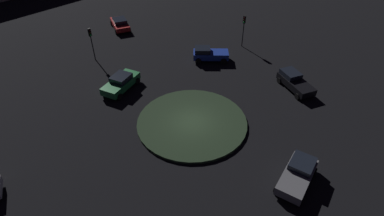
{
  "coord_description": "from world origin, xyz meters",
  "views": [
    {
      "loc": [
        18.29,
        -10.94,
        18.4
      ],
      "look_at": [
        0.0,
        0.0,
        1.74
      ],
      "focal_mm": 29.38,
      "sensor_mm": 36.0,
      "label": 1
    }
  ],
  "objects": [
    {
      "name": "car_red",
      "position": [
        -22.67,
        1.84,
        0.76
      ],
      "size": [
        4.68,
        2.63,
        1.47
      ],
      "rotation": [
        0.0,
        0.0,
        3.0
      ],
      "color": "red",
      "rests_on": "ground_plane"
    },
    {
      "name": "car_grey",
      "position": [
        9.49,
        3.19,
        0.76
      ],
      "size": [
        3.5,
        4.54,
        1.45
      ],
      "rotation": [
        0.0,
        0.0,
        -1.11
      ],
      "color": "slate",
      "rests_on": "ground_plane"
    },
    {
      "name": "car_black",
      "position": [
        0.55,
        11.93,
        0.75
      ],
      "size": [
        4.54,
        2.54,
        1.48
      ],
      "rotation": [
        0.0,
        0.0,
        -0.16
      ],
      "color": "black",
      "rests_on": "ground_plane"
    },
    {
      "name": "roundabout_island",
      "position": [
        0.0,
        0.0,
        0.12
      ],
      "size": [
        9.81,
        9.81,
        0.24
      ],
      "primitive_type": "cylinder",
      "color": "#263823",
      "rests_on": "ground_plane"
    },
    {
      "name": "car_green",
      "position": [
        -8.34,
        -3.43,
        0.81
      ],
      "size": [
        3.96,
        4.69,
        1.57
      ],
      "rotation": [
        0.0,
        0.0,
        2.15
      ],
      "color": "#1E7238",
      "rests_on": "ground_plane"
    },
    {
      "name": "car_blue",
      "position": [
        -8.77,
        7.59,
        0.82
      ],
      "size": [
        3.59,
        4.37,
        1.61
      ],
      "rotation": [
        0.0,
        0.0,
        1.02
      ],
      "color": "#1E38A5",
      "rests_on": "ground_plane"
    },
    {
      "name": "ground_plane",
      "position": [
        0.0,
        0.0,
        0.0
      ],
      "size": [
        118.04,
        118.04,
        0.0
      ],
      "primitive_type": "plane",
      "color": "black"
    },
    {
      "name": "traffic_light_northwest",
      "position": [
        -9.62,
        13.11,
        2.84
      ],
      "size": [
        0.37,
        0.39,
        3.98
      ],
      "rotation": [
        0.0,
        0.0,
        -0.94
      ],
      "color": "#2D2D2D",
      "rests_on": "ground_plane"
    },
    {
      "name": "traffic_light_west",
      "position": [
        -15.77,
        -3.9,
        2.79
      ],
      "size": [
        0.38,
        0.34,
        3.91
      ],
      "rotation": [
        0.0,
        0.0,
        0.24
      ],
      "color": "#2D2D2D",
      "rests_on": "ground_plane"
    }
  ]
}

